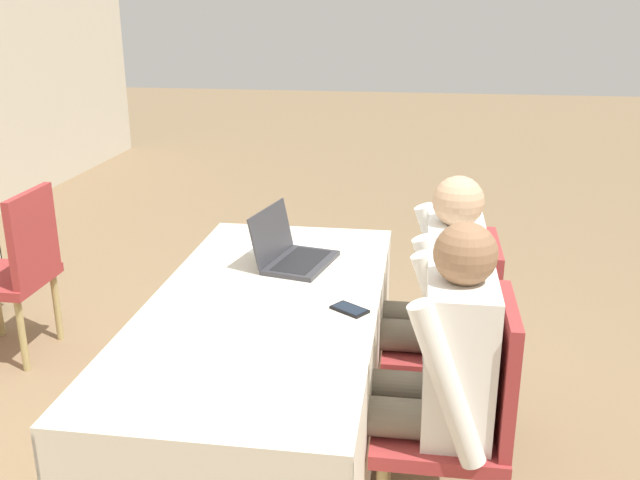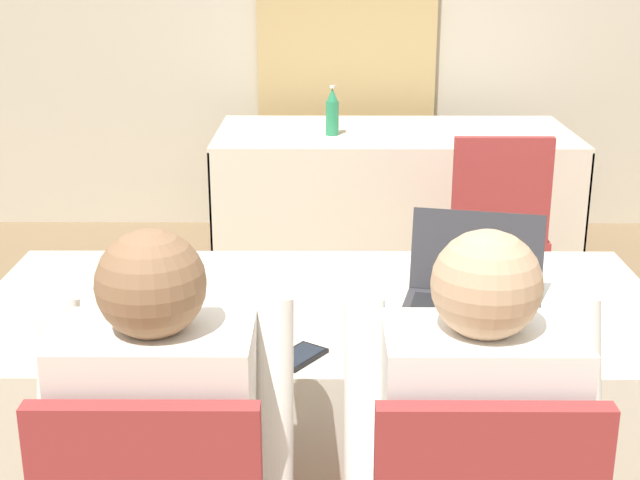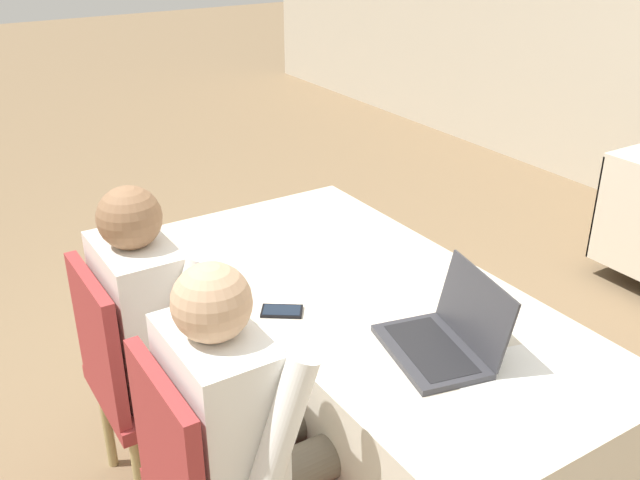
{
  "view_description": "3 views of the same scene",
  "coord_description": "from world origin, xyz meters",
  "px_view_note": "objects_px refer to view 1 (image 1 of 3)",
  "views": [
    {
      "loc": [
        -2.4,
        -0.57,
        1.8
      ],
      "look_at": [
        0.0,
        -0.21,
        0.97
      ],
      "focal_mm": 40.0,
      "sensor_mm": 36.0,
      "label": 1
    },
    {
      "loc": [
        0.01,
        -2.19,
        1.63
      ],
      "look_at": [
        0.0,
        -0.21,
        0.97
      ],
      "focal_mm": 50.0,
      "sensor_mm": 36.0,
      "label": 2
    },
    {
      "loc": [
        1.69,
        -1.28,
        1.93
      ],
      "look_at": [
        0.0,
        -0.21,
        0.97
      ],
      "focal_mm": 40.0,
      "sensor_mm": 36.0,
      "label": 3
    }
  ],
  "objects_px": {
    "laptop": "(292,254)",
    "chair_near_left": "(462,413)",
    "person_white_shirt": "(433,296)",
    "chair_far_spare": "(15,267)",
    "cell_phone": "(350,309)",
    "chair_near_right": "(456,333)",
    "person_checkered_shirt": "(434,368)"
  },
  "relations": [
    {
      "from": "chair_far_spare",
      "to": "cell_phone",
      "type": "bearing_deg",
      "value": 66.54
    },
    {
      "from": "cell_phone",
      "to": "chair_near_right",
      "type": "bearing_deg",
      "value": -14.36
    },
    {
      "from": "cell_phone",
      "to": "chair_near_left",
      "type": "xyz_separation_m",
      "value": [
        -0.25,
        -0.41,
        -0.24
      ]
    },
    {
      "from": "cell_phone",
      "to": "chair_far_spare",
      "type": "height_order",
      "value": "chair_far_spare"
    },
    {
      "from": "chair_near_left",
      "to": "chair_far_spare",
      "type": "xyz_separation_m",
      "value": [
        1.04,
        2.22,
        0.0
      ]
    },
    {
      "from": "chair_near_right",
      "to": "cell_phone",
      "type": "bearing_deg",
      "value": -49.67
    },
    {
      "from": "cell_phone",
      "to": "chair_near_right",
      "type": "distance_m",
      "value": 0.59
    },
    {
      "from": "chair_near_right",
      "to": "person_checkered_shirt",
      "type": "bearing_deg",
      "value": -9.74
    },
    {
      "from": "laptop",
      "to": "chair_far_spare",
      "type": "xyz_separation_m",
      "value": [
        0.34,
        1.51,
        -0.28
      ]
    },
    {
      "from": "cell_phone",
      "to": "chair_far_spare",
      "type": "bearing_deg",
      "value": 101.76
    },
    {
      "from": "cell_phone",
      "to": "chair_far_spare",
      "type": "distance_m",
      "value": 1.99
    },
    {
      "from": "laptop",
      "to": "chair_far_spare",
      "type": "relative_size",
      "value": 0.45
    },
    {
      "from": "cell_phone",
      "to": "chair_near_left",
      "type": "relative_size",
      "value": 0.17
    },
    {
      "from": "person_white_shirt",
      "to": "chair_near_left",
      "type": "bearing_deg",
      "value": 9.74
    },
    {
      "from": "chair_near_right",
      "to": "person_white_shirt",
      "type": "bearing_deg",
      "value": -90.0
    },
    {
      "from": "chair_near_right",
      "to": "person_checkered_shirt",
      "type": "relative_size",
      "value": 0.77
    },
    {
      "from": "cell_phone",
      "to": "person_white_shirt",
      "type": "distance_m",
      "value": 0.47
    },
    {
      "from": "chair_far_spare",
      "to": "person_checkered_shirt",
      "type": "height_order",
      "value": "person_checkered_shirt"
    },
    {
      "from": "laptop",
      "to": "chair_near_right",
      "type": "relative_size",
      "value": 0.45
    },
    {
      "from": "laptop",
      "to": "cell_phone",
      "type": "height_order",
      "value": "laptop"
    },
    {
      "from": "chair_near_left",
      "to": "person_white_shirt",
      "type": "relative_size",
      "value": 0.77
    },
    {
      "from": "chair_far_spare",
      "to": "laptop",
      "type": "bearing_deg",
      "value": 77.31
    },
    {
      "from": "chair_near_left",
      "to": "person_white_shirt",
      "type": "xyz_separation_m",
      "value": [
        0.6,
        0.1,
        0.16
      ]
    },
    {
      "from": "laptop",
      "to": "person_white_shirt",
      "type": "relative_size",
      "value": 0.35
    },
    {
      "from": "person_white_shirt",
      "to": "laptop",
      "type": "bearing_deg",
      "value": -99.22
    },
    {
      "from": "chair_near_right",
      "to": "chair_far_spare",
      "type": "relative_size",
      "value": 1.0
    },
    {
      "from": "laptop",
      "to": "chair_near_left",
      "type": "relative_size",
      "value": 0.45
    },
    {
      "from": "cell_phone",
      "to": "chair_far_spare",
      "type": "xyz_separation_m",
      "value": [
        0.79,
        1.81,
        -0.24
      ]
    },
    {
      "from": "chair_far_spare",
      "to": "chair_near_right",
      "type": "bearing_deg",
      "value": 78.84
    },
    {
      "from": "person_checkered_shirt",
      "to": "person_white_shirt",
      "type": "bearing_deg",
      "value": -180.0
    },
    {
      "from": "chair_near_right",
      "to": "chair_far_spare",
      "type": "bearing_deg",
      "value": -101.25
    },
    {
      "from": "chair_near_left",
      "to": "person_white_shirt",
      "type": "height_order",
      "value": "person_white_shirt"
    }
  ]
}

